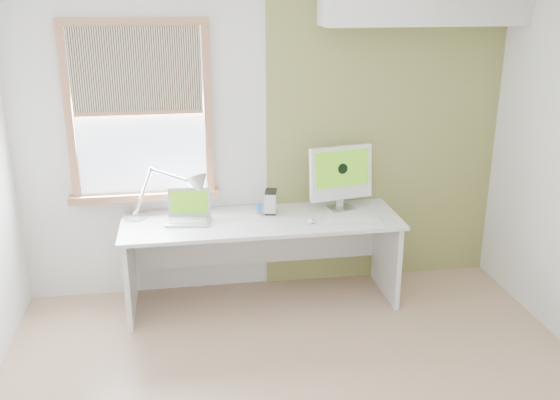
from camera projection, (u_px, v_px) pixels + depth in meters
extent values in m
cube|color=white|center=(266.00, 138.00, 5.10)|extent=(4.00, 0.02, 2.60)
cube|color=olive|center=(384.00, 134.00, 5.23)|extent=(2.00, 0.02, 2.60)
cube|color=#AB704D|center=(69.00, 114.00, 4.75)|extent=(0.06, 0.06, 1.42)
cube|color=#AB704D|center=(208.00, 110.00, 4.91)|extent=(0.06, 0.06, 1.42)
cube|color=#AB704D|center=(133.00, 21.00, 4.60)|extent=(1.00, 0.06, 0.06)
cube|color=#AB704D|center=(146.00, 196.00, 5.03)|extent=(1.20, 0.14, 0.06)
cube|color=#D1E2F9|center=(140.00, 112.00, 4.84)|extent=(1.00, 0.01, 1.30)
cube|color=beige|center=(136.00, 70.00, 4.70)|extent=(0.98, 0.02, 0.65)
cube|color=#AB704D|center=(139.00, 113.00, 4.80)|extent=(0.98, 0.03, 0.03)
cube|color=silver|center=(262.00, 221.00, 4.92)|extent=(2.20, 0.70, 0.03)
cube|color=silver|center=(130.00, 272.00, 4.88)|extent=(0.04, 0.64, 0.70)
cube|color=silver|center=(386.00, 255.00, 5.19)|extent=(0.04, 0.64, 0.70)
cube|color=silver|center=(257.00, 237.00, 5.30)|extent=(2.08, 0.02, 0.48)
cylinder|color=#B4B6B9|center=(136.00, 217.00, 4.94)|extent=(0.19, 0.19, 0.02)
sphere|color=#B4B6B9|center=(136.00, 214.00, 4.93)|extent=(0.05, 0.05, 0.05)
cylinder|color=#B4B6B9|center=(143.00, 192.00, 4.89)|extent=(0.17, 0.04, 0.37)
sphere|color=#B4B6B9|center=(151.00, 170.00, 4.85)|extent=(0.05, 0.05, 0.05)
cylinder|color=#B4B6B9|center=(173.00, 176.00, 4.88)|extent=(0.34, 0.05, 0.14)
sphere|color=#B4B6B9|center=(194.00, 183.00, 4.92)|extent=(0.04, 0.04, 0.04)
cone|color=#B4B6B9|center=(198.00, 186.00, 4.93)|extent=(0.28, 0.30, 0.23)
cube|color=#B4B6B9|center=(188.00, 221.00, 4.85)|extent=(0.37, 0.28, 0.02)
cube|color=#B2B5B7|center=(188.00, 220.00, 4.85)|extent=(0.30, 0.18, 0.00)
cube|color=#B4B6B9|center=(189.00, 202.00, 4.92)|extent=(0.34, 0.12, 0.22)
cube|color=#458011|center=(189.00, 202.00, 4.92)|extent=(0.30, 0.09, 0.18)
cylinder|color=#B4B6B9|center=(260.00, 214.00, 5.00)|extent=(0.08, 0.08, 0.02)
cube|color=#B4B6B9|center=(260.00, 207.00, 4.98)|extent=(0.05, 0.02, 0.10)
cube|color=#194C99|center=(260.00, 207.00, 4.98)|extent=(0.04, 0.01, 0.07)
cube|color=#B4B6B9|center=(271.00, 202.00, 5.03)|extent=(0.12, 0.16, 0.19)
cube|color=black|center=(271.00, 191.00, 5.00)|extent=(0.12, 0.16, 0.01)
cube|color=black|center=(271.00, 212.00, 5.06)|extent=(0.12, 0.16, 0.01)
cube|color=#B4B6B9|center=(341.00, 208.00, 5.14)|extent=(0.23, 0.21, 0.01)
cube|color=#B4B6B9|center=(339.00, 196.00, 5.14)|extent=(0.07, 0.03, 0.18)
cube|color=white|center=(341.00, 173.00, 5.07)|extent=(0.54, 0.20, 0.44)
cube|color=#458011|center=(343.00, 169.00, 5.02)|extent=(0.47, 0.12, 0.29)
cylinder|color=black|center=(343.00, 169.00, 5.02)|extent=(0.09, 0.03, 0.09)
cube|color=white|center=(354.00, 221.00, 4.85)|extent=(0.47, 0.19, 0.02)
cube|color=white|center=(354.00, 220.00, 4.85)|extent=(0.43, 0.15, 0.00)
ellipsoid|color=white|center=(311.00, 221.00, 4.84)|extent=(0.07, 0.10, 0.03)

